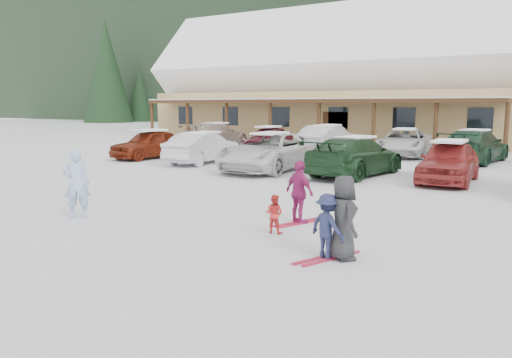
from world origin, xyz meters
The scene contains 21 objects.
ground centered at (0.00, 0.00, 0.00)m, with size 160.00×160.00×0.00m, color silver.
day_lodge centered at (-9.00, 27.96, 3.94)m, with size 29.12×12.50×10.38m.
conifer_0 centered at (-26.00, 30.00, 5.69)m, with size 4.40×4.40×10.20m.
conifer_2 centered at (-30.00, 42.00, 6.83)m, with size 5.28×5.28×12.24m.
adult_skier centered at (-3.55, -0.88, 0.83)m, with size 0.60×0.40×1.65m, color #A1BEE6.
toddler_red centered at (1.16, 0.33, 0.41)m, with size 0.40×0.31×0.83m, color red.
child_navy centered at (2.83, -0.72, 0.58)m, with size 0.75×0.43×1.16m, color #1D2445.
skis_child_navy centered at (2.83, -0.72, 0.01)m, with size 0.20×1.40×0.03m, color #A51733.
child_magenta centered at (1.22, 1.38, 0.72)m, with size 0.84×0.35×1.44m, color #9E2161.
skis_child_magenta centered at (1.22, 1.38, 0.01)m, with size 0.20×1.40×0.03m, color #A51733.
bystander_dark centered at (3.07, -0.60, 0.74)m, with size 0.73×0.47×1.48m, color #272829.
parked_car_0 centered at (-11.46, 9.88, 0.71)m, with size 1.68×4.19×1.43m, color maroon.
parked_car_1 centered at (-7.91, 9.62, 0.71)m, with size 1.50×4.31×1.42m, color silver.
parked_car_2 centered at (-4.00, 9.05, 0.77)m, with size 2.55×5.54×1.54m, color silver.
parked_car_3 centered at (-0.48, 9.42, 0.74)m, with size 2.07×5.08×1.47m, color #1B3D20.
parked_car_4 centered at (2.88, 9.56, 0.72)m, with size 1.71×4.25×1.45m, color maroon.
parked_car_7 centered at (-12.71, 17.16, 0.76)m, with size 2.13×5.25×1.52m, color gray.
parked_car_8 centered at (-8.52, 16.63, 0.71)m, with size 1.67×4.15×1.42m, color #5A1924.
parked_car_9 centered at (-4.95, 17.02, 0.78)m, with size 1.65×4.74×1.56m, color silver.
parked_car_10 centered at (-0.89, 17.71, 0.72)m, with size 2.37×5.15×1.43m, color silver.
parked_car_11 centered at (2.69, 16.46, 0.76)m, with size 2.13×5.24×1.52m, color #1B3E29.
Camera 1 is at (6.22, -8.58, 2.69)m, focal length 35.00 mm.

